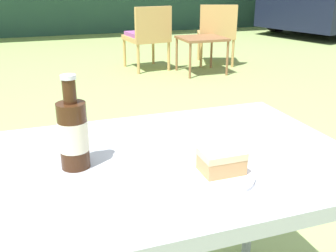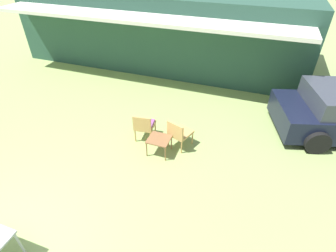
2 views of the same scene
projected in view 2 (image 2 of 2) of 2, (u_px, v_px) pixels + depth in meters
cabin_building at (165, 25)px, 11.17m from camera, size 11.48×5.41×2.85m
wicker_chair_cushioned at (144, 125)px, 6.96m from camera, size 0.55×0.60×0.81m
wicker_chair_plain at (179, 133)px, 6.68m from camera, size 0.64×0.67×0.81m
garden_side_table at (159, 140)px, 6.52m from camera, size 0.54×0.51×0.45m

